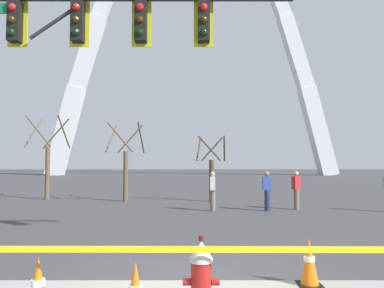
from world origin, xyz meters
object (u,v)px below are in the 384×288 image
(traffic_signal_gantry, at_px, (59,51))
(pedestrian_near_trees, at_px, (268,191))
(traffic_cone_by_hydrant, at_px, (310,263))
(monument_arch, at_px, (192,41))
(pedestrian_walking_left, at_px, (213,191))
(traffic_cone_curb_edge, at_px, (39,287))
(fire_hydrant, at_px, (202,278))
(pedestrian_walking_right, at_px, (297,190))

(traffic_signal_gantry, bearing_deg, pedestrian_near_trees, 48.80)
(traffic_cone_by_hydrant, bearing_deg, monument_arch, 91.99)
(monument_arch, bearing_deg, pedestrian_walking_left, -88.87)
(traffic_cone_by_hydrant, bearing_deg, traffic_cone_curb_edge, -163.16)
(traffic_cone_by_hydrant, relative_size, traffic_signal_gantry, 0.09)
(monument_arch, distance_m, pedestrian_walking_left, 51.15)
(traffic_signal_gantry, distance_m, pedestrian_walking_left, 8.56)
(traffic_signal_gantry, bearing_deg, traffic_cone_curb_edge, -72.52)
(pedestrian_walking_left, bearing_deg, pedestrian_near_trees, 1.72)
(traffic_signal_gantry, bearing_deg, fire_hydrant, -46.74)
(monument_arch, relative_size, pedestrian_walking_right, 33.04)
(monument_arch, relative_size, pedestrian_walking_left, 33.04)
(fire_hydrant, relative_size, traffic_cone_curb_edge, 1.36)
(traffic_cone_by_hydrant, xyz_separation_m, traffic_cone_curb_edge, (-3.76, -1.14, 0.00))
(fire_hydrant, bearing_deg, traffic_signal_gantry, 133.26)
(monument_arch, bearing_deg, pedestrian_near_trees, -86.13)
(traffic_cone_by_hydrant, height_order, monument_arch, monument_arch)
(fire_hydrant, xyz_separation_m, traffic_cone_curb_edge, (-2.04, -0.01, -0.11))
(traffic_cone_by_hydrant, height_order, pedestrian_walking_left, pedestrian_walking_left)
(traffic_signal_gantry, distance_m, pedestrian_near_trees, 9.79)
(fire_hydrant, relative_size, monument_arch, 0.02)
(traffic_cone_by_hydrant, distance_m, traffic_signal_gantry, 6.63)
(pedestrian_near_trees, bearing_deg, traffic_cone_by_hydrant, -97.65)
(traffic_cone_curb_edge, height_order, pedestrian_near_trees, pedestrian_near_trees)
(traffic_cone_by_hydrant, bearing_deg, pedestrian_near_trees, 82.35)
(fire_hydrant, bearing_deg, traffic_cone_by_hydrant, 33.15)
(traffic_signal_gantry, xyz_separation_m, monument_arch, (2.88, 52.97, 18.38))
(traffic_cone_by_hydrant, relative_size, pedestrian_walking_right, 0.46)
(monument_arch, bearing_deg, traffic_cone_by_hydrant, -88.01)
(monument_arch, bearing_deg, fire_hydrant, -89.80)
(monument_arch, height_order, pedestrian_walking_left, monument_arch)
(traffic_cone_curb_edge, distance_m, pedestrian_walking_left, 10.45)
(fire_hydrant, distance_m, pedestrian_near_trees, 10.54)
(fire_hydrant, bearing_deg, monument_arch, 90.20)
(traffic_cone_curb_edge, relative_size, monument_arch, 0.01)
(pedestrian_walking_right, bearing_deg, monument_arch, 95.53)
(traffic_cone_by_hydrant, xyz_separation_m, monument_arch, (-1.91, 55.12, 22.42))
(traffic_signal_gantry, xyz_separation_m, pedestrian_walking_right, (7.31, 7.29, -3.59))
(traffic_cone_curb_edge, bearing_deg, traffic_signal_gantry, 107.48)
(fire_hydrant, xyz_separation_m, pedestrian_near_trees, (2.93, 10.12, 0.35))
(traffic_cone_curb_edge, distance_m, pedestrian_walking_right, 12.30)
(pedestrian_walking_left, bearing_deg, traffic_cone_curb_edge, -105.33)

